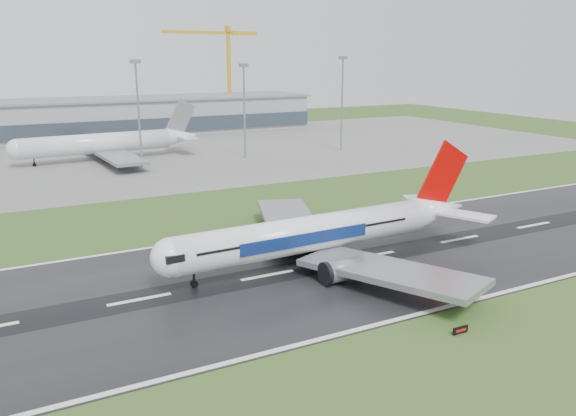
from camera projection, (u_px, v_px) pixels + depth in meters
ground at (140, 300)px, 80.10m from camera, size 520.00×520.00×0.00m
runway at (140, 300)px, 80.09m from camera, size 400.00×45.00×0.10m
apron at (51, 161)px, 187.43m from camera, size 400.00×130.00×0.08m
terminal at (35, 121)px, 237.03m from camera, size 240.00×36.00×15.00m
main_airliner at (329, 209)px, 93.36m from camera, size 61.91×59.15×17.72m
parked_airliner at (104, 132)px, 186.60m from camera, size 67.13×63.11×18.48m
tower_crane at (229, 76)px, 287.06m from camera, size 48.87×3.50×47.89m
runway_sign at (460, 330)px, 70.08m from camera, size 2.31×0.35×1.04m
floodmast_3 at (139, 117)px, 172.62m from camera, size 0.64×0.64×31.42m
floodmast_4 at (244, 114)px, 188.25m from camera, size 0.64×0.64×30.10m
floodmast_5 at (342, 106)px, 204.89m from camera, size 0.64×0.64×32.47m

